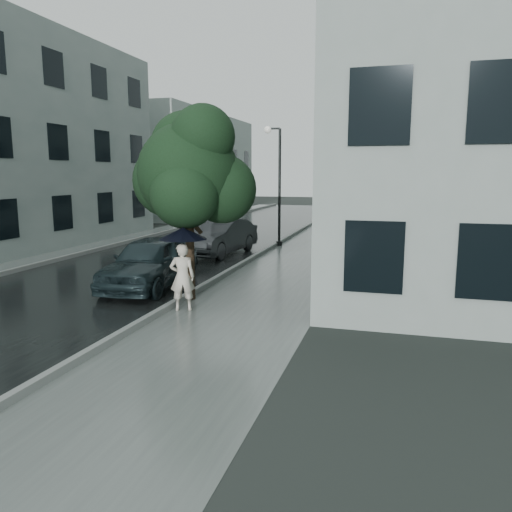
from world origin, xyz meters
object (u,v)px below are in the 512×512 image
(pedestrian, at_px, (182,277))
(street_tree, at_px, (190,172))
(lamp_post, at_px, (276,178))
(car_far, at_px, (219,237))
(car_near, at_px, (150,262))

(pedestrian, xyz_separation_m, street_tree, (-0.25, 1.17, 2.51))
(lamp_post, relative_size, car_far, 1.21)
(lamp_post, bearing_deg, pedestrian, -93.16)
(street_tree, bearing_deg, car_near, 152.11)
(pedestrian, bearing_deg, lamp_post, -110.05)
(car_far, bearing_deg, car_near, -81.99)
(pedestrian, xyz_separation_m, car_far, (-2.03, 8.19, -0.10))
(street_tree, distance_m, lamp_post, 10.14)
(lamp_post, height_order, car_far, lamp_post)
(pedestrian, relative_size, lamp_post, 0.31)
(car_far, bearing_deg, pedestrian, -68.83)
(pedestrian, height_order, car_far, pedestrian)
(pedestrian, height_order, car_near, pedestrian)
(street_tree, bearing_deg, pedestrian, -77.97)
(street_tree, height_order, car_near, street_tree)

